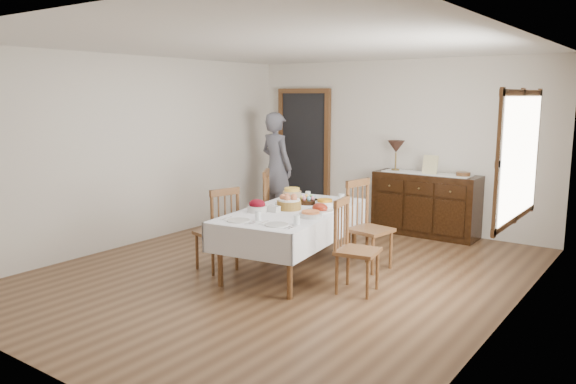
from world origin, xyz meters
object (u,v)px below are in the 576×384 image
Objects in this scene: chair_right_near at (353,245)px; person at (276,164)px; chair_left_near at (219,229)px; sideboard at (426,204)px; chair_left_far at (255,210)px; table_lamp at (396,148)px; chair_right_far at (367,224)px; dining_table at (293,217)px.

chair_right_near is 0.52× the size of person.
sideboard is at bearing 170.05° from chair_left_near.
chair_left_far is 2.37× the size of table_lamp.
chair_right_near is 0.93× the size of chair_right_far.
chair_left_far is at bearing -124.87° from sideboard.
chair_right_near is 0.87m from chair_right_far.
sideboard is at bearing 113.74° from chair_left_far.
chair_right_far reaches higher than dining_table.
table_lamp is (-0.51, 0.01, 0.82)m from sideboard.
chair_right_far is at bearing 32.90° from dining_table.
chair_right_far reaches higher than chair_right_near.
chair_right_far reaches higher than sideboard.
table_lamp is at bearing 6.95° from chair_right_near.
table_lamp reaches higher than chair_left_near.
dining_table is 0.89m from chair_left_near.
chair_right_near reaches higher than dining_table.
chair_right_near reaches higher than sideboard.
chair_left_near is at bearing -104.45° from table_lamp.
table_lamp is (0.80, 3.10, 0.77)m from chair_left_near.
chair_right_near is 0.65× the size of sideboard.
chair_left_near is at bearing 125.73° from person.
table_lamp is (1.86, 0.54, 0.32)m from person.
dining_table is at bearing 144.14° from person.
chair_right_near is 3.56m from person.
chair_left_far is (-0.20, 0.93, 0.04)m from chair_left_near.
chair_right_far is 2.31× the size of table_lamp.
person reaches higher than chair_left_far.
dining_table is 2.69m from person.
chair_left_far is at bearing -114.59° from table_lamp.
table_lamp is at bearing 124.01° from chair_left_far.
chair_left_near reaches higher than chair_right_near.
table_lamp is at bearing -150.79° from person.
dining_table is 0.97m from chair_left_far.
person reaches higher than sideboard.
person is 1.97m from table_lamp.
chair_right_far is at bearing 142.54° from chair_left_near.
chair_right_far is at bearing 162.42° from person.
chair_right_far is at bearing -88.54° from sideboard.
person is at bearing 176.63° from chair_left_far.
chair_left_near is 0.95× the size of chair_right_far.
chair_right_far is at bearing -74.17° from table_lamp.
chair_left_near reaches higher than sideboard.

